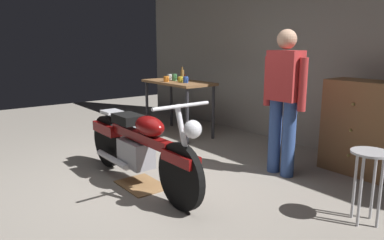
{
  "coord_description": "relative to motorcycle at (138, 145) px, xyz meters",
  "views": [
    {
      "loc": [
        3.17,
        -1.79,
        1.52
      ],
      "look_at": [
        -0.04,
        0.7,
        0.65
      ],
      "focal_mm": 33.74,
      "sensor_mm": 36.0,
      "label": 1
    }
  ],
  "objects": [
    {
      "name": "ground_plane",
      "position": [
        0.12,
        -0.04,
        -0.45
      ],
      "size": [
        12.0,
        12.0,
        0.0
      ],
      "primitive_type": "plane",
      "color": "gray"
    },
    {
      "name": "back_wall",
      "position": [
        0.12,
        2.76,
        1.1
      ],
      "size": [
        8.0,
        0.12,
        3.1
      ],
      "primitive_type": "cube",
      "color": "gray",
      "rests_on": "ground_plane"
    },
    {
      "name": "workbench",
      "position": [
        -1.57,
        1.65,
        0.34
      ],
      "size": [
        1.3,
        0.64,
        0.9
      ],
      "color": "brown",
      "rests_on": "ground_plane"
    },
    {
      "name": "motorcycle",
      "position": [
        0.0,
        0.0,
        0.0
      ],
      "size": [
        2.19,
        0.6,
        1.0
      ],
      "rotation": [
        0.0,
        0.0,
        0.0
      ],
      "color": "black",
      "rests_on": "ground_plane"
    },
    {
      "name": "person_standing",
      "position": [
        0.72,
        1.49,
        0.48
      ],
      "size": [
        0.57,
        0.22,
        1.67
      ],
      "rotation": [
        0.0,
        0.0,
        3.15
      ],
      "color": "#365393",
      "rests_on": "ground_plane"
    },
    {
      "name": "shop_stool",
      "position": [
        1.94,
        1.1,
        0.05
      ],
      "size": [
        0.32,
        0.32,
        0.64
      ],
      "color": "#B2B2B7",
      "rests_on": "ground_plane"
    },
    {
      "name": "wooden_dresser",
      "position": [
        1.26,
        2.26,
        0.1
      ],
      "size": [
        0.8,
        0.47,
        1.1
      ],
      "color": "brown",
      "rests_on": "ground_plane"
    },
    {
      "name": "drip_tray",
      "position": [
        0.04,
        0.0,
        -0.44
      ],
      "size": [
        0.56,
        0.4,
        0.01
      ],
      "primitive_type": "cube",
      "color": "olive",
      "rests_on": "ground_plane"
    },
    {
      "name": "storage_bin",
      "position": [
        -1.72,
        0.9,
        -0.28
      ],
      "size": [
        0.44,
        0.32,
        0.34
      ],
      "primitive_type": "cube",
      "color": "gray",
      "rests_on": "ground_plane"
    },
    {
      "name": "mug_white_ceramic",
      "position": [
        -1.85,
        1.67,
        0.5
      ],
      "size": [
        0.11,
        0.08,
        0.1
      ],
      "color": "white",
      "rests_on": "workbench"
    },
    {
      "name": "mug_red_diner",
      "position": [
        -1.7,
        1.85,
        0.5
      ],
      "size": [
        0.11,
        0.08,
        0.1
      ],
      "color": "red",
      "rests_on": "workbench"
    },
    {
      "name": "mug_green_speckled",
      "position": [
        -1.67,
        1.65,
        0.51
      ],
      "size": [
        0.12,
        0.08,
        0.11
      ],
      "color": "#3D7F4C",
      "rests_on": "workbench"
    },
    {
      "name": "mug_orange_travel",
      "position": [
        -1.62,
        1.45,
        0.5
      ],
      "size": [
        0.12,
        0.09,
        0.09
      ],
      "color": "orange",
      "rests_on": "workbench"
    },
    {
      "name": "mug_blue_enamel",
      "position": [
        -1.29,
        1.6,
        0.5
      ],
      "size": [
        0.12,
        0.08,
        0.1
      ],
      "color": "#2D51AD",
      "rests_on": "workbench"
    },
    {
      "name": "mug_yellow_tall",
      "position": [
        -1.42,
        1.6,
        0.49
      ],
      "size": [
        0.12,
        0.09,
        0.09
      ],
      "color": "yellow",
      "rests_on": "workbench"
    },
    {
      "name": "bottle",
      "position": [
        -1.61,
        1.77,
        0.55
      ],
      "size": [
        0.06,
        0.06,
        0.24
      ],
      "color": "olive",
      "rests_on": "workbench"
    }
  ]
}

